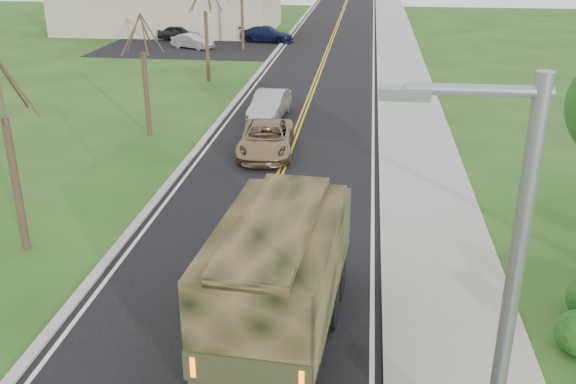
# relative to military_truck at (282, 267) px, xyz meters

# --- Properties ---
(road) EXTENTS (8.00, 120.00, 0.01)m
(road) POSITION_rel_military_truck_xyz_m (-1.58, 33.83, -2.01)
(road) COLOR black
(road) RESTS_ON ground
(curb_right) EXTENTS (0.30, 120.00, 0.12)m
(curb_right) POSITION_rel_military_truck_xyz_m (2.57, 33.83, -1.95)
(curb_right) COLOR #9E998E
(curb_right) RESTS_ON ground
(sidewalk_right) EXTENTS (3.20, 120.00, 0.10)m
(sidewalk_right) POSITION_rel_military_truck_xyz_m (4.32, 33.83, -1.96)
(sidewalk_right) COLOR #9E998E
(sidewalk_right) RESTS_ON ground
(curb_left) EXTENTS (0.30, 120.00, 0.10)m
(curb_left) POSITION_rel_military_truck_xyz_m (-5.73, 33.83, -1.96)
(curb_left) COLOR #9E998E
(curb_left) RESTS_ON ground
(street_light) EXTENTS (1.65, 0.22, 8.00)m
(street_light) POSITION_rel_military_truck_xyz_m (3.32, -6.67, 2.42)
(street_light) COLOR gray
(street_light) RESTS_ON ground
(bare_tree_a) EXTENTS (1.93, 2.26, 6.08)m
(bare_tree_a) POSITION_rel_military_truck_xyz_m (-8.59, 3.83, 0.61)
(bare_tree_a) COLOR #38281C
(bare_tree_a) RESTS_ON ground
(bare_tree_b) EXTENTS (1.83, 2.14, 5.73)m
(bare_tree_b) POSITION_rel_military_truck_xyz_m (-8.59, 15.83, 0.46)
(bare_tree_b) COLOR #38281C
(bare_tree_b) RESTS_ON ground
(bare_tree_c) EXTENTS (2.04, 2.39, 6.42)m
(bare_tree_c) POSITION_rel_military_truck_xyz_m (-8.59, 27.83, 0.76)
(bare_tree_c) COLOR #38281C
(bare_tree_c) RESTS_ON ground
(bare_tree_d) EXTENTS (1.88, 2.20, 5.91)m
(bare_tree_d) POSITION_rel_military_truck_xyz_m (-8.59, 39.83, 0.54)
(bare_tree_d) COLOR #38281C
(bare_tree_d) RESTS_ON ground
(commercial_building) EXTENTS (25.50, 21.50, 5.65)m
(commercial_building) POSITION_rel_military_truck_xyz_m (-17.57, 49.80, 0.67)
(commercial_building) COLOR tan
(commercial_building) RESTS_ON ground
(military_truck) EXTENTS (2.93, 7.21, 3.52)m
(military_truck) POSITION_rel_military_truck_xyz_m (0.00, 0.00, 0.00)
(military_truck) COLOR black
(military_truck) RESTS_ON ground
(suv_champagne) EXTENTS (2.65, 5.12, 1.38)m
(suv_champagne) POSITION_rel_military_truck_xyz_m (-2.55, 13.73, -1.32)
(suv_champagne) COLOR #8E7150
(suv_champagne) RESTS_ON ground
(sedan_silver) EXTENTS (1.82, 4.42, 1.42)m
(sedan_silver) POSITION_rel_military_truck_xyz_m (-3.26, 19.45, -1.30)
(sedan_silver) COLOR #A6A7AB
(sedan_silver) RESTS_ON ground
(lot_car_dark) EXTENTS (3.87, 1.68, 1.30)m
(lot_car_dark) POSITION_rel_military_truck_xyz_m (-15.13, 43.83, -1.37)
(lot_car_dark) COLOR black
(lot_car_dark) RESTS_ON ground
(lot_car_silver) EXTENTS (3.89, 2.64, 1.21)m
(lot_car_silver) POSITION_rel_military_truck_xyz_m (-12.82, 39.74, -1.41)
(lot_car_silver) COLOR #B6B7BB
(lot_car_silver) RESTS_ON ground
(lot_car_navy) EXTENTS (4.95, 2.62, 1.37)m
(lot_car_navy) POSITION_rel_military_truck_xyz_m (-7.18, 43.83, -1.33)
(lot_car_navy) COLOR #0E1434
(lot_car_navy) RESTS_ON ground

